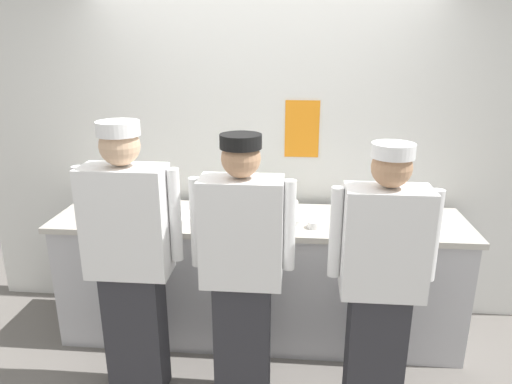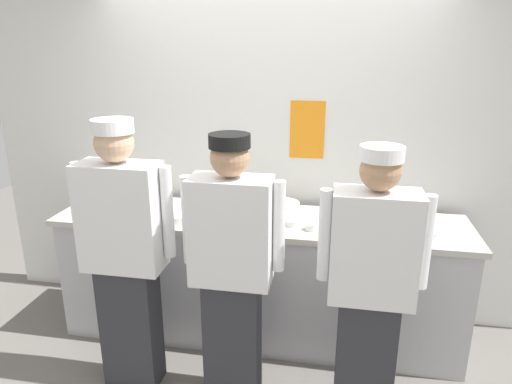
% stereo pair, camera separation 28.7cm
% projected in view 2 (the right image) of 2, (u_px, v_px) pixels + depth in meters
% --- Properties ---
extents(ground_plane, '(9.00, 9.00, 0.00)m').
position_uv_depth(ground_plane, '(250.00, 361.00, 3.22)').
color(ground_plane, slate).
extents(wall_back, '(4.56, 0.11, 2.71)m').
position_uv_depth(wall_back, '(270.00, 147.00, 3.56)').
color(wall_back, silver).
rests_on(wall_back, ground).
extents(prep_counter, '(2.91, 0.66, 0.94)m').
position_uv_depth(prep_counter, '(259.00, 277.00, 3.41)').
color(prep_counter, '#B2B2B7').
rests_on(prep_counter, ground).
extents(chef_near_left, '(0.62, 0.24, 1.72)m').
position_uv_depth(chef_near_left, '(125.00, 252.00, 2.77)').
color(chef_near_left, '#2D2D33').
rests_on(chef_near_left, ground).
extents(chef_center, '(0.60, 0.24, 1.66)m').
position_uv_depth(chef_center, '(232.00, 266.00, 2.67)').
color(chef_center, '#2D2D33').
rests_on(chef_center, ground).
extents(chef_far_right, '(0.59, 0.24, 1.63)m').
position_uv_depth(chef_far_right, '(371.00, 283.00, 2.51)').
color(chef_far_right, '#2D2D33').
rests_on(chef_far_right, ground).
extents(plate_stack_front, '(0.24, 0.24, 0.05)m').
position_uv_depth(plate_stack_front, '(179.00, 216.00, 3.23)').
color(plate_stack_front, white).
rests_on(plate_stack_front, prep_counter).
extents(plate_stack_rear, '(0.25, 0.25, 0.10)m').
position_uv_depth(plate_stack_rear, '(282.00, 209.00, 3.30)').
color(plate_stack_rear, white).
rests_on(plate_stack_rear, prep_counter).
extents(mixing_bowl_steel, '(0.32, 0.32, 0.13)m').
position_uv_depth(mixing_bowl_steel, '(230.00, 209.00, 3.24)').
color(mixing_bowl_steel, '#B7BABF').
rests_on(mixing_bowl_steel, prep_counter).
extents(sheet_tray, '(0.46, 0.35, 0.02)m').
position_uv_depth(sheet_tray, '(384.00, 224.00, 3.11)').
color(sheet_tray, '#B7BABF').
rests_on(sheet_tray, prep_counter).
extents(squeeze_bottle_primary, '(0.05, 0.05, 0.19)m').
position_uv_depth(squeeze_bottle_primary, '(257.00, 200.00, 3.34)').
color(squeeze_bottle_primary, '#56A333').
rests_on(squeeze_bottle_primary, prep_counter).
extents(ramekin_red_sauce, '(0.11, 0.11, 0.04)m').
position_uv_depth(ramekin_red_sauce, '(293.00, 222.00, 3.12)').
color(ramekin_red_sauce, white).
rests_on(ramekin_red_sauce, prep_counter).
extents(ramekin_orange_sauce, '(0.10, 0.10, 0.04)m').
position_uv_depth(ramekin_orange_sauce, '(430.00, 234.00, 2.92)').
color(ramekin_orange_sauce, white).
rests_on(ramekin_orange_sauce, prep_counter).
extents(ramekin_green_sauce, '(0.09, 0.09, 0.04)m').
position_uv_depth(ramekin_green_sauce, '(312.00, 226.00, 3.04)').
color(ramekin_green_sauce, white).
rests_on(ramekin_green_sauce, prep_counter).
extents(ramekin_yellow_sauce, '(0.09, 0.09, 0.05)m').
position_uv_depth(ramekin_yellow_sauce, '(143.00, 201.00, 3.52)').
color(ramekin_yellow_sauce, white).
rests_on(ramekin_yellow_sauce, prep_counter).
extents(deli_cup, '(0.09, 0.09, 0.09)m').
position_uv_depth(deli_cup, '(125.00, 204.00, 3.41)').
color(deli_cup, white).
rests_on(deli_cup, prep_counter).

